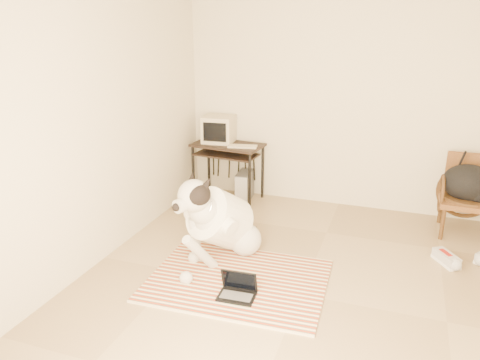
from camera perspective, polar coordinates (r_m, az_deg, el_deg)
The scene contains 14 objects.
floor at distance 4.21m, azimuth 7.44°, elevation -13.67°, with size 4.50×4.50×0.00m, color #9D8560.
wall_back at distance 5.85m, azimuth 12.83°, elevation 9.55°, with size 4.50×4.50×0.00m, color beige.
wall_front at distance 1.68m, azimuth -7.85°, elevation -14.04°, with size 4.50×4.50×0.00m, color beige.
wall_left at distance 4.49m, azimuth -17.70°, elevation 6.38°, with size 4.50×4.50×0.00m, color beige.
rug at distance 4.36m, azimuth -0.28°, elevation -12.10°, with size 1.63×1.28×0.02m.
dog at distance 4.61m, azimuth -2.47°, elevation -5.05°, with size 0.73×1.32×0.97m.
laptop at distance 4.10m, azimuth -0.28°, elevation -13.22°, with size 0.33×0.24×0.22m.
computer_desk at distance 6.06m, azimuth -1.54°, elevation 3.43°, with size 0.94×0.58×0.74m.
crt_monitor at distance 6.11m, azimuth -2.60°, elevation 6.21°, with size 0.41×0.40×0.34m.
desk_keyboard at distance 5.88m, azimuth 0.30°, elevation 4.13°, with size 0.36×0.13×0.02m, color #C4B79A.
pc_tower at distance 6.16m, azimuth 0.55°, elevation -0.71°, with size 0.20×0.41×0.37m.
rattan_chair at distance 5.70m, azimuth 26.00°, elevation -1.70°, with size 0.57×0.55×0.86m.
backpack at distance 5.60m, azimuth 26.31°, elevation -0.50°, with size 0.57×0.45×0.40m.
sneaker_left at distance 5.04m, azimuth 23.83°, elevation -8.78°, with size 0.27×0.33×0.11m.
Camera 1 is at (0.67, -3.49, 2.26)m, focal length 35.00 mm.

